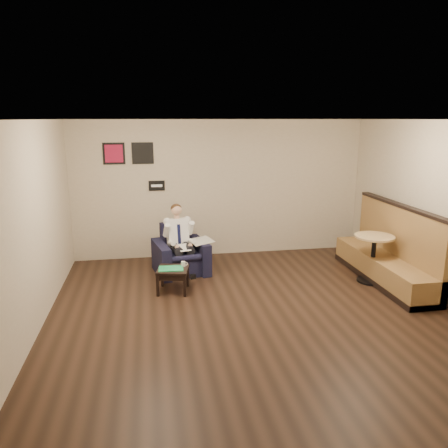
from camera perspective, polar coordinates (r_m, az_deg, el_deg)
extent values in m
plane|color=black|center=(6.62, 3.90, -11.58)|extent=(6.00, 6.00, 0.00)
cube|color=beige|center=(9.04, -0.47, 4.63)|extent=(6.00, 0.02, 2.80)
cube|color=beige|center=(3.47, 16.33, -11.05)|extent=(6.00, 0.02, 2.80)
cube|color=beige|center=(6.17, -24.04, -0.83)|extent=(0.02, 6.00, 2.80)
cube|color=beige|center=(7.46, 27.10, 1.18)|extent=(0.02, 6.00, 2.80)
cube|color=white|center=(5.99, 4.35, 13.45)|extent=(6.00, 6.00, 0.02)
cube|color=black|center=(8.89, -8.78, 4.97)|extent=(0.32, 0.02, 0.20)
cube|color=#AD153B|center=(8.84, -14.18, 8.91)|extent=(0.42, 0.03, 0.42)
cube|color=black|center=(8.82, -10.58, 9.08)|extent=(0.42, 0.03, 0.42)
cube|color=black|center=(8.15, -5.69, -3.36)|extent=(1.08, 1.08, 0.89)
cube|color=white|center=(7.92, -5.29, -3.08)|extent=(0.27, 0.33, 0.01)
cube|color=silver|center=(8.12, -3.01, -2.21)|extent=(0.49, 0.56, 0.01)
cube|color=black|center=(7.36, -6.66, -7.26)|extent=(0.58, 0.58, 0.40)
cube|color=#23B163|center=(7.28, -6.93, -5.78)|extent=(0.42, 0.31, 0.01)
cylinder|color=white|center=(7.36, -5.34, -5.22)|extent=(0.09, 0.09, 0.09)
cube|color=black|center=(7.42, -6.20, -5.39)|extent=(0.14, 0.10, 0.01)
cube|color=olive|center=(8.15, 20.36, -2.47)|extent=(0.63, 2.64, 1.35)
cylinder|color=tan|center=(8.10, 18.87, -4.32)|extent=(0.82, 0.82, 0.84)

